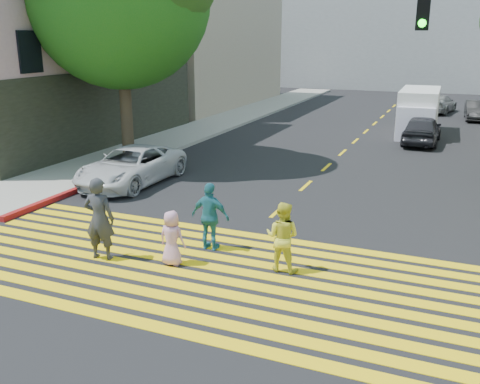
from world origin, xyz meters
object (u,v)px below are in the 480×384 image
Objects in this scene: white_sedan at (131,166)px; dark_car_parked at (476,110)px; pedestrian_man at (99,219)px; silver_car at (439,104)px; pedestrian_extra at (210,217)px; pedestrian_woman at (282,237)px; dark_car_near at (422,130)px; pedestrian_child at (172,238)px; white_van at (418,114)px.

white_sedan is 1.29× the size of dark_car_parked.
pedestrian_man is 28.12m from dark_car_parked.
pedestrian_extra is at bearing 92.05° from silver_car.
pedestrian_woman is 0.39× the size of dark_car_near.
pedestrian_woman reaches higher than white_sedan.
pedestrian_extra reaches higher than dark_car_parked.
dark_car_parked is (8.28, 26.87, -0.39)m from pedestrian_man.
white_sedan reaches higher than pedestrian_child.
pedestrian_woman is at bearing 167.39° from pedestrian_extra.
pedestrian_man reaches higher than pedestrian_extra.
white_van is (3.63, 19.71, 0.48)m from pedestrian_child.
dark_car_parked is (4.15, 25.85, -0.20)m from pedestrian_woman.
pedestrian_child is 0.25× the size of white_van.
dark_car_near reaches higher than silver_car.
white_sedan reaches higher than dark_car_parked.
white_sedan is (-3.09, 5.90, -0.34)m from pedestrian_man.
pedestrian_woman is 16.60m from dark_car_near.
dark_car_parked is (6.57, 26.52, -0.05)m from pedestrian_child.
silver_car is (9.01, 23.56, -0.04)m from white_sedan.
silver_car is (3.80, 27.94, -0.23)m from pedestrian_extra.
dark_car_parked is at bearing -97.63° from pedestrian_woman.
pedestrian_child is at bearing -101.96° from white_van.
pedestrian_man is at bearing -110.43° from dark_car_parked.
pedestrian_extra is 0.47× the size of dark_car_parked.
white_sedan is at bearing -73.03° from pedestrian_man.
pedestrian_woman is 0.44× the size of dark_car_parked.
pedestrian_extra is 0.40× the size of silver_car.
pedestrian_extra is at bearing -106.95° from dark_car_parked.
silver_car is (1.80, 28.44, -0.19)m from pedestrian_woman.
pedestrian_child is 0.28× the size of white_sedan.
pedestrian_woman is at bearing -95.17° from white_van.
pedestrian_extra is 6.81m from white_sedan.
pedestrian_child is at bearing -48.32° from white_sedan.
dark_car_near is (1.64, 16.52, -0.10)m from pedestrian_woman.
pedestrian_child is 29.42m from silver_car.
dark_car_near is 0.97× the size of silver_car.
pedestrian_extra reaches higher than dark_car_near.
white_van is (8.43, 14.15, 0.48)m from white_sedan.
white_van reaches higher than silver_car.
pedestrian_extra is 28.20m from silver_car.
silver_car is at bearing -96.45° from pedestrian_extra.
dark_car_near is at bearing 99.05° from silver_car.
pedestrian_woman is 1.24× the size of pedestrian_child.
pedestrian_child is at bearing 17.06° from pedestrian_woman.
white_van is (5.34, 20.05, 0.14)m from pedestrian_man.
pedestrian_extra reaches higher than pedestrian_woman.
pedestrian_man is 0.55× the size of dark_car_parked.
pedestrian_extra reaches higher than pedestrian_child.
pedestrian_woman is 26.18m from dark_car_parked.
pedestrian_child is at bearing 71.90° from pedestrian_extra.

